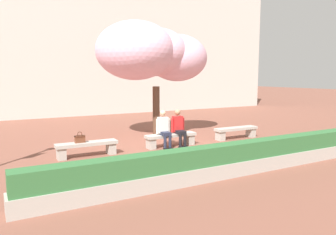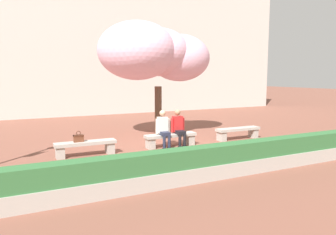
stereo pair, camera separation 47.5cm
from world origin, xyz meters
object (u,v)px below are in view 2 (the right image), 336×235
Objects in this scene: stone_bench_west_end at (86,146)px; stone_bench_near_west at (171,138)px; stone_bench_center at (238,131)px; handbag at (79,138)px; person_seated_left at (163,128)px; cherry_tree_main at (154,53)px; person_seated_right at (179,126)px.

stone_bench_near_west is at bearing 0.00° from stone_bench_west_end.
stone_bench_center is 5.52× the size of handbag.
stone_bench_center is at bearing -0.17° from handbag.
cherry_tree_main is (0.63, 2.19, 2.66)m from person_seated_left.
person_seated_left reaches higher than stone_bench_near_west.
handbag is (-3.44, 0.07, -0.12)m from person_seated_right.
cherry_tree_main is (3.49, 2.11, 2.78)m from handbag.
person_seated_right is at bearing -1.18° from handbag.
person_seated_right is 3.81× the size of handbag.
person_seated_left and person_seated_right have the same top height.
person_seated_left is at bearing -1.15° from stone_bench_west_end.
stone_bench_west_end is 5.90m from stone_bench_center.
person_seated_left is (2.65, -0.05, 0.39)m from stone_bench_west_end.
person_seated_left is at bearing -169.97° from stone_bench_near_west.
handbag is at bearing 179.83° from stone_bench_center.
stone_bench_west_end is 1.00× the size of stone_bench_near_west.
person_seated_left reaches higher than stone_bench_west_end.
person_seated_left is at bearing -1.42° from handbag.
stone_bench_near_west is 0.49m from person_seated_right.
stone_bench_west_end is at bearing 179.06° from person_seated_right.
stone_bench_west_end is 0.40× the size of cherry_tree_main.
person_seated_right is at bearing -10.44° from stone_bench_near_west.
stone_bench_west_end is 1.45× the size of person_seated_right.
handbag reaches higher than stone_bench_near_west.
stone_bench_near_west is (2.95, 0.00, 0.00)m from stone_bench_west_end.
person_seated_left is 0.59m from person_seated_right.
stone_bench_center is 1.45× the size of person_seated_left.
stone_bench_center is 6.11m from handbag.
stone_bench_center is 0.40× the size of cherry_tree_main.
person_seated_right is at bearing -0.94° from stone_bench_west_end.
cherry_tree_main is at bearing 81.16° from stone_bench_near_west.
handbag is (-2.85, 0.07, -0.12)m from person_seated_left.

